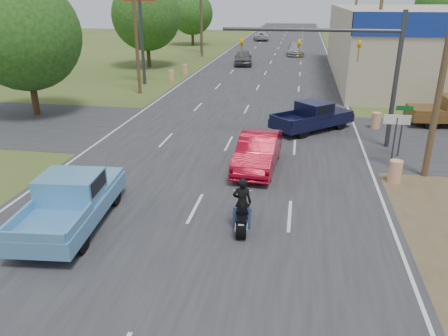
% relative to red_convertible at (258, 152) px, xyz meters
% --- Properties ---
extents(main_road, '(15.00, 180.00, 0.02)m').
position_rel_red_convertible_xyz_m(main_road, '(-1.94, 27.36, -0.81)').
color(main_road, '#2D2D30').
rests_on(main_road, ground).
extents(cross_road, '(120.00, 10.00, 0.02)m').
position_rel_red_convertible_xyz_m(cross_road, '(-1.94, 5.36, -0.81)').
color(cross_road, '#2D2D30').
rests_on(cross_road, ground).
extents(utility_pole_1, '(2.00, 0.28, 10.00)m').
position_rel_red_convertible_xyz_m(utility_pole_1, '(7.56, 0.36, 4.50)').
color(utility_pole_1, '#4C3823').
rests_on(utility_pole_1, ground).
extents(utility_pole_2, '(2.00, 0.28, 10.00)m').
position_rel_red_convertible_xyz_m(utility_pole_2, '(7.56, 18.36, 4.50)').
color(utility_pole_2, '#4C3823').
rests_on(utility_pole_2, ground).
extents(utility_pole_3, '(2.00, 0.28, 10.00)m').
position_rel_red_convertible_xyz_m(utility_pole_3, '(7.56, 36.36, 4.50)').
color(utility_pole_3, '#4C3823').
rests_on(utility_pole_3, ground).
extents(utility_pole_5, '(2.00, 0.28, 10.00)m').
position_rel_red_convertible_xyz_m(utility_pole_5, '(-11.44, 15.36, 4.50)').
color(utility_pole_5, '#4C3823').
rests_on(utility_pole_5, ground).
extents(utility_pole_6, '(2.00, 0.28, 10.00)m').
position_rel_red_convertible_xyz_m(utility_pole_6, '(-11.44, 39.36, 4.50)').
color(utility_pole_6, '#4C3823').
rests_on(utility_pole_6, ground).
extents(tree_0, '(7.14, 7.14, 8.84)m').
position_rel_red_convertible_xyz_m(tree_0, '(-15.94, 7.36, 4.44)').
color(tree_0, '#422D19').
rests_on(tree_0, ground).
extents(tree_1, '(7.56, 7.56, 9.36)m').
position_rel_red_convertible_xyz_m(tree_1, '(-15.44, 29.36, 4.75)').
color(tree_1, '#422D19').
rests_on(tree_1, ground).
extents(tree_2, '(6.72, 6.72, 8.32)m').
position_rel_red_convertible_xyz_m(tree_2, '(-16.14, 53.36, 4.13)').
color(tree_2, '#422D19').
rests_on(tree_2, ground).
extents(tree_5, '(7.98, 7.98, 9.88)m').
position_rel_red_convertible_xyz_m(tree_5, '(28.06, 82.36, 5.06)').
color(tree_5, '#422D19').
rests_on(tree_5, ground).
extents(tree_6, '(8.82, 8.82, 10.92)m').
position_rel_red_convertible_xyz_m(tree_6, '(-31.94, 82.36, 5.68)').
color(tree_6, '#422D19').
rests_on(tree_6, ground).
extents(barrel_0, '(0.56, 0.56, 1.00)m').
position_rel_red_convertible_xyz_m(barrel_0, '(6.06, -0.64, -0.32)').
color(barrel_0, orange).
rests_on(barrel_0, ground).
extents(barrel_1, '(0.56, 0.56, 1.00)m').
position_rel_red_convertible_xyz_m(barrel_1, '(6.46, 7.86, -0.32)').
color(barrel_1, orange).
rests_on(barrel_1, ground).
extents(barrel_2, '(0.56, 0.56, 1.00)m').
position_rel_red_convertible_xyz_m(barrel_2, '(-10.44, 21.36, -0.32)').
color(barrel_2, orange).
rests_on(barrel_2, ground).
extents(barrel_3, '(0.56, 0.56, 1.00)m').
position_rel_red_convertible_xyz_m(barrel_3, '(-10.14, 25.36, -0.32)').
color(barrel_3, orange).
rests_on(barrel_3, ground).
extents(pole_sign_left_near, '(3.00, 0.35, 9.20)m').
position_rel_red_convertible_xyz_m(pole_sign_left_near, '(-12.44, 19.36, 6.35)').
color(pole_sign_left_near, '#3F3F44').
rests_on(pole_sign_left_near, ground).
extents(lane_sign, '(1.20, 0.08, 2.52)m').
position_rel_red_convertible_xyz_m(lane_sign, '(6.26, 1.36, 1.08)').
color(lane_sign, '#3F3F44').
rests_on(lane_sign, ground).
extents(street_name_sign, '(0.80, 0.08, 2.61)m').
position_rel_red_convertible_xyz_m(street_name_sign, '(6.86, 2.86, 0.79)').
color(street_name_sign, '#3F3F44').
rests_on(street_name_sign, ground).
extents(signal_mast, '(9.12, 0.40, 7.00)m').
position_rel_red_convertible_xyz_m(signal_mast, '(3.89, 4.36, 3.98)').
color(signal_mast, '#3F3F44').
rests_on(signal_mast, ground).
extents(red_convertible, '(2.01, 5.07, 1.64)m').
position_rel_red_convertible_xyz_m(red_convertible, '(0.00, 0.00, 0.00)').
color(red_convertible, '#9D071B').
rests_on(red_convertible, ground).
extents(motorcycle, '(0.69, 2.25, 1.14)m').
position_rel_red_convertible_xyz_m(motorcycle, '(0.04, -5.91, -0.31)').
color(motorcycle, black).
rests_on(motorcycle, ground).
extents(rider, '(0.70, 0.50, 1.81)m').
position_rel_red_convertible_xyz_m(rider, '(0.03, -5.85, 0.09)').
color(rider, black).
rests_on(rider, ground).
extents(blue_pickup, '(2.71, 5.88, 1.89)m').
position_rel_red_convertible_xyz_m(blue_pickup, '(-5.90, -6.48, 0.13)').
color(blue_pickup, black).
rests_on(blue_pickup, ground).
extents(navy_pickup, '(5.14, 5.06, 1.73)m').
position_rel_red_convertible_xyz_m(navy_pickup, '(2.69, 6.88, 0.05)').
color(navy_pickup, black).
rests_on(navy_pickup, ground).
extents(distant_car_grey, '(2.60, 5.17, 1.69)m').
position_rel_red_convertible_xyz_m(distant_car_grey, '(-5.02, 32.67, 0.02)').
color(distant_car_grey, '#535458').
rests_on(distant_car_grey, ground).
extents(distant_car_silver, '(2.41, 5.54, 1.59)m').
position_rel_red_convertible_xyz_m(distant_car_silver, '(0.87, 42.88, -0.03)').
color(distant_car_silver, '#ADADB2').
rests_on(distant_car_silver, ground).
extents(distant_car_white, '(3.21, 5.58, 1.47)m').
position_rel_red_convertible_xyz_m(distant_car_white, '(-5.78, 63.28, -0.09)').
color(distant_car_white, '#BBBBBB').
rests_on(distant_car_white, ground).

